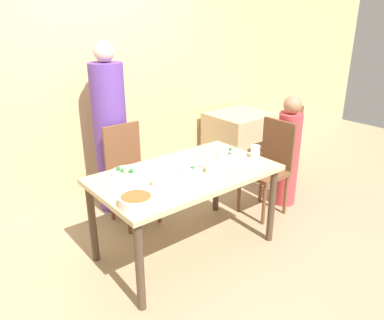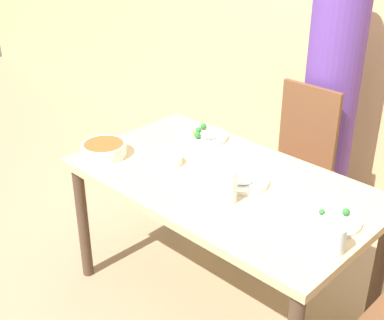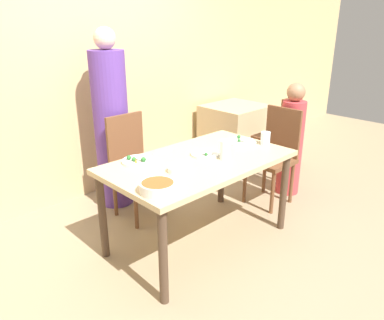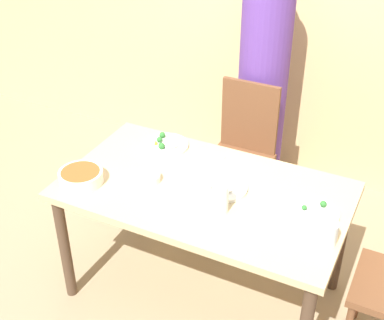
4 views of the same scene
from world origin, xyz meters
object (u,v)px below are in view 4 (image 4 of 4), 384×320
object	(u,v)px
plate_rice_adult	(225,188)
glass_water_tall	(220,198)
chair_adult_spot	(242,151)
person_adult	(262,92)
bowl_curry	(81,176)

from	to	relation	value
plate_rice_adult	glass_water_tall	world-z (taller)	glass_water_tall
chair_adult_spot	glass_water_tall	xyz separation A→B (m)	(0.23, -0.90, 0.30)
person_adult	plate_rice_adult	bearing A→B (deg)	-80.00
bowl_curry	glass_water_tall	xyz separation A→B (m)	(0.74, 0.10, 0.04)
bowl_curry	plate_rice_adult	size ratio (longest dim) A/B	1.01
plate_rice_adult	glass_water_tall	xyz separation A→B (m)	(0.05, -0.17, 0.06)
chair_adult_spot	glass_water_tall	distance (m)	0.97
chair_adult_spot	bowl_curry	size ratio (longest dim) A/B	4.12
chair_adult_spot	plate_rice_adult	size ratio (longest dim) A/B	4.17
glass_water_tall	bowl_curry	bearing A→B (deg)	-172.41
person_adult	glass_water_tall	distance (m)	1.25
person_adult	plate_rice_adult	world-z (taller)	person_adult
bowl_curry	plate_rice_adult	world-z (taller)	bowl_curry
person_adult	bowl_curry	xyz separation A→B (m)	(-0.51, -1.33, -0.02)
plate_rice_adult	chair_adult_spot	bearing A→B (deg)	104.38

